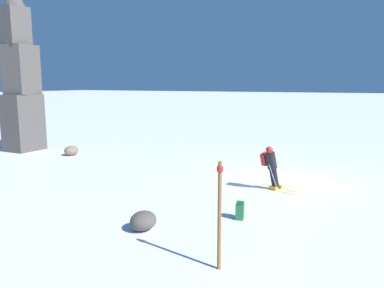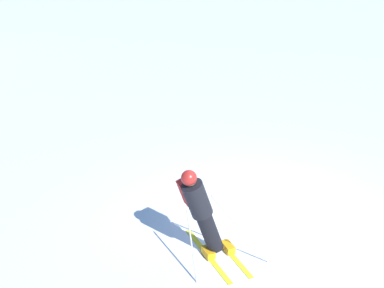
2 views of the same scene
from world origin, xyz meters
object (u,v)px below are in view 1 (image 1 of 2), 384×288
object	(u,v)px
skier	(271,166)
exposed_boulder_1	(143,221)
spare_backpack	(240,211)
trail_marker	(220,212)
rock_pillar	(21,83)
exposed_boulder_0	(71,151)

from	to	relation	value
skier	exposed_boulder_1	world-z (taller)	skier
spare_backpack	trail_marker	distance (m)	3.19
skier	rock_pillar	world-z (taller)	rock_pillar
skier	rock_pillar	distance (m)	15.30
rock_pillar	exposed_boulder_0	xyz separation A→B (m)	(0.02, -3.56, -3.58)
spare_backpack	exposed_boulder_0	xyz separation A→B (m)	(4.96, 11.34, 0.02)
skier	spare_backpack	bearing A→B (deg)	-161.07
exposed_boulder_1	trail_marker	world-z (taller)	trail_marker
rock_pillar	exposed_boulder_1	world-z (taller)	rock_pillar
skier	trail_marker	bearing A→B (deg)	-155.35
rock_pillar	exposed_boulder_1	xyz separation A→B (m)	(-6.87, -12.90, -3.59)
rock_pillar	exposed_boulder_0	world-z (taller)	rock_pillar
skier	rock_pillar	size ratio (longest dim) A/B	0.18
exposed_boulder_0	exposed_boulder_1	xyz separation A→B (m)	(-6.89, -9.34, -0.01)
skier	exposed_boulder_1	distance (m)	5.58
rock_pillar	trail_marker	world-z (taller)	rock_pillar
skier	exposed_boulder_0	size ratio (longest dim) A/B	2.11
skier	trail_marker	distance (m)	6.24
rock_pillar	exposed_boulder_1	size ratio (longest dim) A/B	11.76
trail_marker	skier	bearing A→B (deg)	5.38
spare_backpack	exposed_boulder_0	size ratio (longest dim) A/B	0.62
skier	trail_marker	size ratio (longest dim) A/B	0.74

